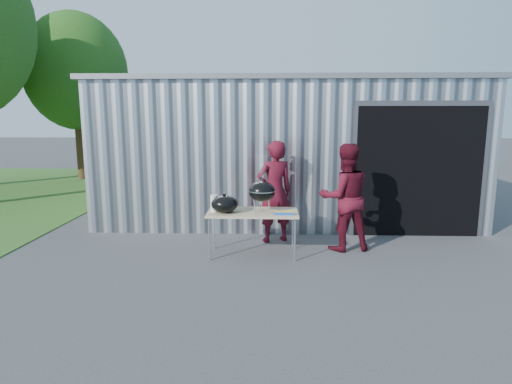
{
  "coord_description": "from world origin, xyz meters",
  "views": [
    {
      "loc": [
        0.46,
        -6.53,
        2.31
      ],
      "look_at": [
        0.22,
        0.57,
        1.05
      ],
      "focal_mm": 30.0,
      "sensor_mm": 36.0,
      "label": 1
    }
  ],
  "objects_px": {
    "person_cook": "(275,192)",
    "person_bystander": "(345,197)",
    "folding_table": "(253,214)",
    "kettle_grill": "(262,187)"
  },
  "relations": [
    {
      "from": "folding_table",
      "to": "person_cook",
      "type": "distance_m",
      "value": 0.93
    },
    {
      "from": "person_cook",
      "to": "person_bystander",
      "type": "bearing_deg",
      "value": 137.33
    },
    {
      "from": "folding_table",
      "to": "person_bystander",
      "type": "height_order",
      "value": "person_bystander"
    },
    {
      "from": "folding_table",
      "to": "person_bystander",
      "type": "relative_size",
      "value": 0.81
    },
    {
      "from": "folding_table",
      "to": "person_bystander",
      "type": "xyz_separation_m",
      "value": [
        1.58,
        0.36,
        0.22
      ]
    },
    {
      "from": "person_cook",
      "to": "person_bystander",
      "type": "xyz_separation_m",
      "value": [
        1.21,
        -0.47,
        -0.01
      ]
    },
    {
      "from": "kettle_grill",
      "to": "person_cook",
      "type": "xyz_separation_m",
      "value": [
        0.22,
        0.84,
        -0.23
      ]
    },
    {
      "from": "folding_table",
      "to": "kettle_grill",
      "type": "bearing_deg",
      "value": -5.46
    },
    {
      "from": "kettle_grill",
      "to": "person_bystander",
      "type": "height_order",
      "value": "person_bystander"
    },
    {
      "from": "folding_table",
      "to": "person_bystander",
      "type": "bearing_deg",
      "value": 12.81
    }
  ]
}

